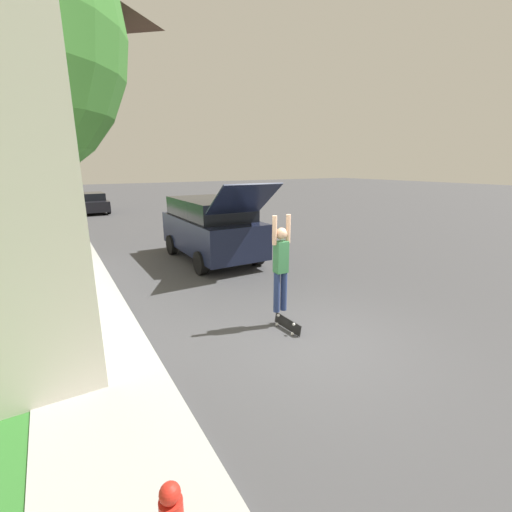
{
  "coord_description": "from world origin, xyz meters",
  "views": [
    {
      "loc": [
        -3.91,
        -4.37,
        3.22
      ],
      "look_at": [
        0.22,
        2.53,
        1.06
      ],
      "focal_mm": 24.0,
      "sensor_mm": 36.0,
      "label": 1
    }
  ],
  "objects_px": {
    "suv_parked": "(211,227)",
    "skateboarder": "(281,263)",
    "car_down_street": "(91,203)",
    "skateboard": "(287,324)"
  },
  "relations": [
    {
      "from": "skateboarder",
      "to": "skateboard",
      "type": "xyz_separation_m",
      "value": [
        0.01,
        -0.24,
        -1.22
      ]
    },
    {
      "from": "car_down_street",
      "to": "skateboard",
      "type": "xyz_separation_m",
      "value": [
        1.33,
        -21.06,
        -0.55
      ]
    },
    {
      "from": "skateboarder",
      "to": "skateboard",
      "type": "relative_size",
      "value": 2.51
    },
    {
      "from": "skateboarder",
      "to": "skateboard",
      "type": "distance_m",
      "value": 1.24
    },
    {
      "from": "car_down_street",
      "to": "skateboard",
      "type": "relative_size",
      "value": 5.34
    },
    {
      "from": "suv_parked",
      "to": "car_down_street",
      "type": "distance_m",
      "value": 15.54
    },
    {
      "from": "suv_parked",
      "to": "skateboarder",
      "type": "distance_m",
      "value": 5.51
    },
    {
      "from": "car_down_street",
      "to": "skateboard",
      "type": "height_order",
      "value": "car_down_street"
    },
    {
      "from": "suv_parked",
      "to": "car_down_street",
      "type": "relative_size",
      "value": 1.24
    },
    {
      "from": "skateboarder",
      "to": "skateboard",
      "type": "height_order",
      "value": "skateboarder"
    }
  ]
}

